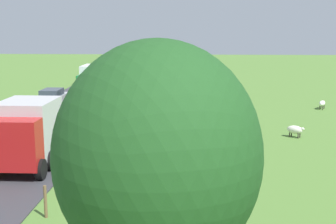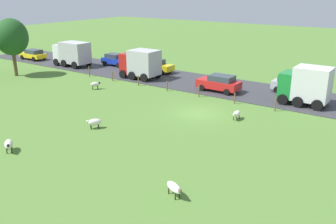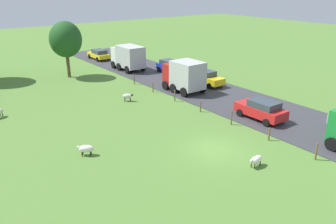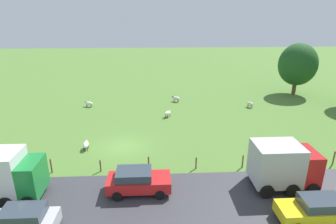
{
  "view_description": "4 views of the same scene",
  "coord_description": "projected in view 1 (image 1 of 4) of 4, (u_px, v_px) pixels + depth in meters",
  "views": [
    {
      "loc": [
        -1.08,
        33.27,
        6.98
      ],
      "look_at": [
        0.55,
        3.39,
        1.34
      ],
      "focal_mm": 49.13,
      "sensor_mm": 36.0,
      "label": 1
    },
    {
      "loc": [
        -25.72,
        -14.92,
        10.09
      ],
      "look_at": [
        -4.45,
        -0.02,
        1.33
      ],
      "focal_mm": 39.49,
      "sensor_mm": 36.0,
      "label": 2
    },
    {
      "loc": [
        -15.85,
        -15.65,
        11.08
      ],
      "look_at": [
        -0.08,
        5.31,
        1.24
      ],
      "focal_mm": 37.22,
      "sensor_mm": 36.0,
      "label": 3
    },
    {
      "loc": [
        23.61,
        2.94,
        11.78
      ],
      "look_at": [
        -4.6,
        4.44,
        1.72
      ],
      "focal_mm": 29.6,
      "sensor_mm": 36.0,
      "label": 4
    }
  ],
  "objects": [
    {
      "name": "ground_plane",
      "position": [
        178.0,
        121.0,
        34.0
      ],
      "size": [
        160.0,
        160.0,
        0.0
      ],
      "primitive_type": "plane",
      "color": "#517A33"
    },
    {
      "name": "road_strip",
      "position": [
        58.0,
        120.0,
        34.47
      ],
      "size": [
        8.0,
        80.0,
        0.06
      ],
      "primitive_type": "cube",
      "color": "#38383D",
      "rests_on": "ground_plane"
    },
    {
      "name": "sheep_0",
      "position": [
        157.0,
        166.0,
        21.41
      ],
      "size": [
        1.04,
        0.96,
        0.78
      ],
      "color": "beige",
      "rests_on": "ground_plane"
    },
    {
      "name": "sheep_1",
      "position": [
        322.0,
        103.0,
        38.89
      ],
      "size": [
        0.9,
        1.29,
        0.73
      ],
      "color": "white",
      "rests_on": "ground_plane"
    },
    {
      "name": "sheep_3",
      "position": [
        174.0,
        107.0,
        37.22
      ],
      "size": [
        1.22,
        0.56,
        0.72
      ],
      "color": "white",
      "rests_on": "ground_plane"
    },
    {
      "name": "sheep_5",
      "position": [
        295.0,
        130.0,
        29.02
      ],
      "size": [
        1.14,
        1.03,
        0.76
      ],
      "color": "silver",
      "rests_on": "ground_plane"
    },
    {
      "name": "tree_0",
      "position": [
        158.0,
        157.0,
        8.43
      ],
      "size": [
        3.84,
        3.84,
        6.77
      ],
      "color": "brown",
      "rests_on": "ground_plane"
    },
    {
      "name": "fence_post_0",
      "position": [
        130.0,
        101.0,
        39.16
      ],
      "size": [
        0.12,
        0.12,
        1.23
      ],
      "primitive_type": "cylinder",
      "color": "brown",
      "rests_on": "ground_plane"
    },
    {
      "name": "fence_post_1",
      "position": [
        123.0,
        111.0,
        35.46
      ],
      "size": [
        0.12,
        0.12,
        1.01
      ],
      "primitive_type": "cylinder",
      "color": "brown",
      "rests_on": "ground_plane"
    },
    {
      "name": "fence_post_2",
      "position": [
        115.0,
        119.0,
        31.73
      ],
      "size": [
        0.12,
        0.12,
        1.21
      ],
      "primitive_type": "cylinder",
      "color": "brown",
      "rests_on": "ground_plane"
    },
    {
      "name": "fence_post_3",
      "position": [
        104.0,
        133.0,
        28.03
      ],
      "size": [
        0.12,
        0.12,
        1.03
      ],
      "primitive_type": "cylinder",
      "color": "brown",
      "rests_on": "ground_plane"
    },
    {
      "name": "fence_post_4",
      "position": [
        91.0,
        149.0,
        24.3
      ],
      "size": [
        0.12,
        0.12,
        1.11
      ],
      "primitive_type": "cylinder",
      "color": "brown",
      "rests_on": "ground_plane"
    },
    {
      "name": "fence_post_5",
      "position": [
        72.0,
        172.0,
        20.59
      ],
      "size": [
        0.12,
        0.12,
        1.08
      ],
      "primitive_type": "cylinder",
      "color": "brown",
      "rests_on": "ground_plane"
    },
    {
      "name": "fence_post_6",
      "position": [
        45.0,
        202.0,
        16.86
      ],
      "size": [
        0.12,
        0.12,
        1.24
      ],
      "primitive_type": "cylinder",
      "color": "brown",
      "rests_on": "ground_plane"
    },
    {
      "name": "truck_0",
      "position": [
        26.0,
        133.0,
        22.37
      ],
      "size": [
        2.81,
        4.39,
        3.3
      ],
      "color": "#B21919",
      "rests_on": "road_strip"
    },
    {
      "name": "truck_1",
      "position": [
        96.0,
        84.0,
        40.62
      ],
      "size": [
        2.68,
        4.21,
        3.47
      ],
      "color": "#197F33",
      "rests_on": "road_strip"
    },
    {
      "name": "car_0",
      "position": [
        76.0,
        112.0,
        32.51
      ],
      "size": [
        2.14,
        4.37,
        1.67
      ],
      "color": "red",
      "rests_on": "road_strip"
    },
    {
      "name": "car_3",
      "position": [
        53.0,
        98.0,
        38.91
      ],
      "size": [
        1.93,
        4.13,
        1.67
      ],
      "color": "#B7B7BC",
      "rests_on": "road_strip"
    }
  ]
}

